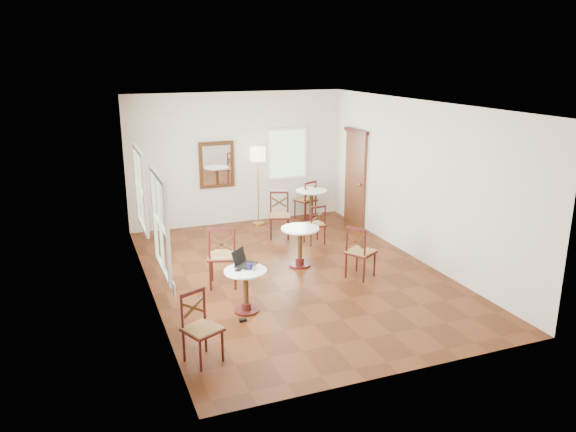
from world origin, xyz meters
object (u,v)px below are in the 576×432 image
object	(u,v)px
cafe_table_back	(311,202)
chair_mid_b	(360,252)
floor_lamp	(258,159)
mouse	(238,270)
cafe_table_mid	(300,243)
chair_near_a	(223,256)
chair_near_b	(201,328)
water_glass	(254,267)
chair_back_b	(279,215)
laptop	(243,261)
chair_mid_a	(315,224)
chair_back_a	(306,200)
power_adapter	(243,320)
navy_mug	(250,266)
cafe_table_near	(246,286)

from	to	relation	value
cafe_table_back	chair_mid_b	bearing A→B (deg)	-99.32
floor_lamp	mouse	world-z (taller)	floor_lamp
mouse	cafe_table_mid	bearing A→B (deg)	26.05
chair_near_a	chair_near_b	size ratio (longest dim) A/B	1.17
water_glass	chair_back_b	bearing A→B (deg)	63.93
chair_mid_b	laptop	bearing A→B (deg)	69.01
chair_near_b	chair_mid_a	size ratio (longest dim) A/B	1.10
chair_back_a	floor_lamp	distance (m)	1.61
chair_back_a	mouse	xyz separation A→B (m)	(-2.95, -4.35, 0.24)
power_adapter	chair_mid_a	bearing A→B (deg)	49.76
laptop	navy_mug	size ratio (longest dim) A/B	3.70
chair_near_b	chair_mid_a	bearing A→B (deg)	24.69
chair_mid_b	chair_near_b	bearing A→B (deg)	87.86
navy_mug	water_glass	distance (m)	0.08
navy_mug	cafe_table_back	bearing A→B (deg)	55.57
floor_lamp	navy_mug	bearing A→B (deg)	-109.80
floor_lamp	water_glass	distance (m)	4.69
chair_mid_b	chair_back_b	size ratio (longest dim) A/B	0.99
chair_back_a	chair_back_b	xyz separation A→B (m)	(-1.08, -1.08, 0.02)
cafe_table_near	cafe_table_mid	size ratio (longest dim) A/B	0.92
cafe_table_near	chair_back_b	world-z (taller)	chair_back_b
chair_back_a	navy_mug	bearing A→B (deg)	37.23
cafe_table_near	floor_lamp	distance (m)	4.74
laptop	power_adapter	distance (m)	0.90
chair_mid_a	chair_near_a	bearing A→B (deg)	28.76
chair_back_a	floor_lamp	bearing A→B (deg)	-18.77
water_glass	power_adapter	size ratio (longest dim) A/B	0.96
navy_mug	chair_mid_b	bearing A→B (deg)	15.14
chair_back_a	cafe_table_near	bearing A→B (deg)	36.59
chair_mid_a	floor_lamp	bearing A→B (deg)	-72.72
laptop	chair_near_a	bearing A→B (deg)	53.29
chair_near_a	chair_mid_b	distance (m)	2.38
cafe_table_mid	floor_lamp	world-z (taller)	floor_lamp
laptop	power_adapter	bearing A→B (deg)	-151.39
floor_lamp	water_glass	world-z (taller)	floor_lamp
chair_mid_a	floor_lamp	size ratio (longest dim) A/B	0.47
laptop	mouse	world-z (taller)	laptop
chair_near_a	mouse	distance (m)	1.12
chair_back_a	power_adapter	xyz separation A→B (m)	(-2.98, -4.65, -0.44)
chair_near_b	chair_near_a	bearing A→B (deg)	44.35
chair_mid_b	chair_back_b	bearing A→B (deg)	-19.93
cafe_table_mid	water_glass	size ratio (longest dim) A/B	7.12
navy_mug	water_glass	size ratio (longest dim) A/B	1.12
floor_lamp	power_adapter	bearing A→B (deg)	-111.01
cafe_table_mid	floor_lamp	xyz separation A→B (m)	(0.13, 2.82, 1.07)
chair_back_b	cafe_table_mid	bearing A→B (deg)	-78.33
water_glass	mouse	bearing A→B (deg)	166.00
chair_mid_a	floor_lamp	xyz separation A→B (m)	(-0.65, 1.75, 1.10)
water_glass	cafe_table_near	bearing A→B (deg)	154.34
chair_near_b	floor_lamp	world-z (taller)	floor_lamp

